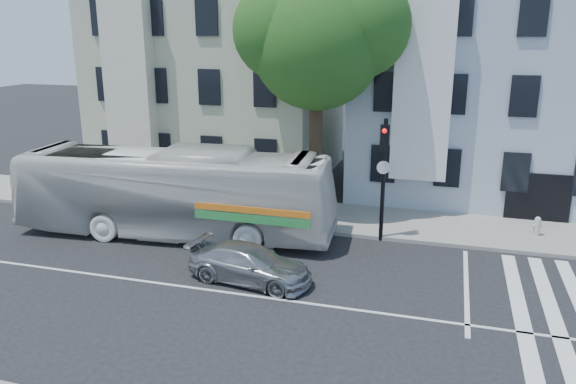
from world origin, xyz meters
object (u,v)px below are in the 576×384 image
at_px(bus, 175,192).
at_px(traffic_signal, 384,164).
at_px(fire_hydrant, 537,226).
at_px(sedan, 250,264).

xyz_separation_m(bus, traffic_signal, (8.04, 1.56, 1.34)).
bearing_deg(traffic_signal, fire_hydrant, 3.46).
height_order(bus, traffic_signal, traffic_signal).
bearing_deg(bus, sedan, -132.06).
relative_size(traffic_signal, fire_hydrant, 6.21).
bearing_deg(traffic_signal, bus, 175.93).
height_order(traffic_signal, fire_hydrant, traffic_signal).
distance_m(bus, sedan, 5.66).
relative_size(bus, sedan, 3.04).
bearing_deg(fire_hydrant, traffic_signal, -161.46).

